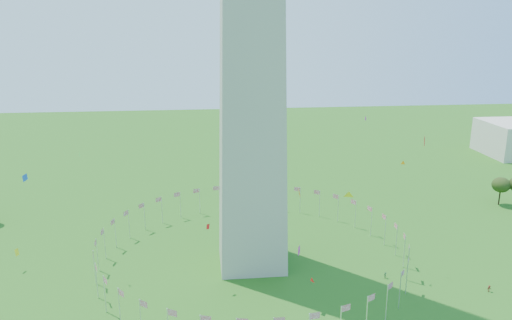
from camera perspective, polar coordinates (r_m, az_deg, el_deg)
The scene contains 2 objects.
flag_ring at distance 134.69m, azimuth -0.49°, elevation -9.96°, with size 80.24×80.24×9.00m.
kites_aloft at distance 108.99m, azimuth 1.39°, elevation -6.77°, with size 104.70×64.49×41.01m.
Camera 1 is at (-12.36, -71.12, 62.13)m, focal length 35.00 mm.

